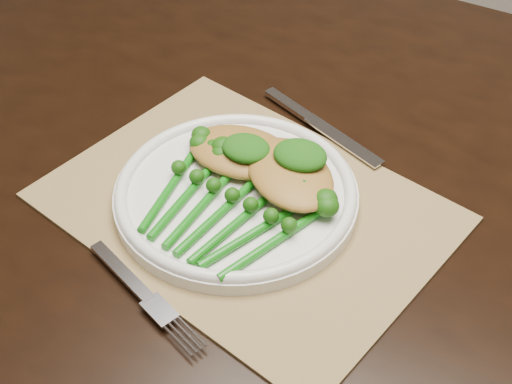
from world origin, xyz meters
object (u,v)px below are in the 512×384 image
at_px(dining_table, 333,370).
at_px(chicken_fillet_left, 241,152).
at_px(broccolini_bundle, 220,213).
at_px(dinner_plate, 236,193).
at_px(placemat, 246,207).

height_order(dining_table, chicken_fillet_left, chicken_fillet_left).
bearing_deg(dining_table, broccolini_bundle, -123.08).
xyz_separation_m(dining_table, dinner_plate, (-0.10, -0.09, 0.39)).
xyz_separation_m(placemat, broccolini_bundle, (-0.01, -0.04, 0.02)).
distance_m(dining_table, chicken_fillet_left, 0.42).
height_order(dining_table, placemat, placemat).
height_order(placemat, dinner_plate, dinner_plate).
relative_size(chicken_fillet_left, broccolini_bundle, 0.60).
bearing_deg(chicken_fillet_left, placemat, -59.93).
bearing_deg(dinner_plate, chicken_fillet_left, 109.58).
bearing_deg(placemat, chicken_fillet_left, 135.50).
bearing_deg(chicken_fillet_left, dinner_plate, -71.04).
bearing_deg(placemat, broccolini_bundle, -88.50).
height_order(dinner_plate, chicken_fillet_left, chicken_fillet_left).
bearing_deg(broccolini_bundle, chicken_fillet_left, 113.82).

